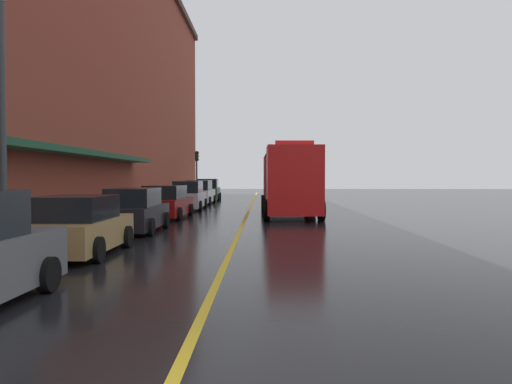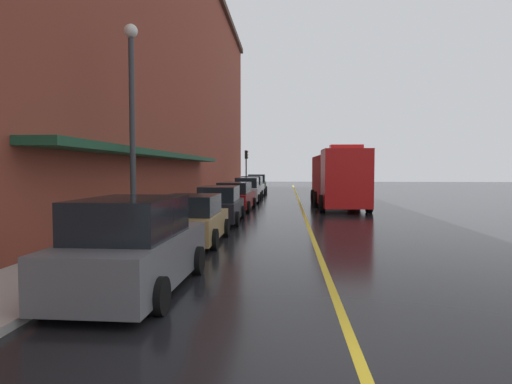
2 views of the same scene
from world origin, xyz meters
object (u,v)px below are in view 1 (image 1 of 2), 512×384
at_px(parked_car_3, 166,203).
at_px(parked_car_4, 189,196).
at_px(parked_car_1, 78,227).
at_px(parked_car_5, 199,193).
at_px(street_lamp_left, 2,88).
at_px(fire_truck, 289,182).
at_px(parked_car_2, 135,211).
at_px(traffic_light_near, 197,165).
at_px(parking_meter_1, 169,192).
at_px(parked_car_6, 208,190).
at_px(parking_meter_0, 168,192).

bearing_deg(parked_car_3, parked_car_4, 0.99).
relative_size(parked_car_1, parked_car_5, 0.91).
bearing_deg(street_lamp_left, fire_truck, 58.59).
height_order(parked_car_2, traffic_light_near, traffic_light_near).
height_order(parking_meter_1, street_lamp_left, street_lamp_left).
height_order(parked_car_3, street_lamp_left, street_lamp_left).
relative_size(parked_car_3, parking_meter_1, 3.56).
bearing_deg(street_lamp_left, parking_meter_1, 88.24).
distance_m(parked_car_3, street_lamp_left, 12.47).
height_order(parked_car_1, parked_car_2, parked_car_2).
relative_size(parked_car_4, fire_truck, 0.57).
bearing_deg(fire_truck, parked_car_1, -26.61).
relative_size(parked_car_4, parked_car_6, 0.99).
height_order(fire_truck, parking_meter_1, fire_truck).
bearing_deg(parked_car_6, parked_car_1, 177.82).
bearing_deg(parking_meter_1, parked_car_6, 83.14).
bearing_deg(street_lamp_left, parked_car_2, 70.26).
height_order(parked_car_1, street_lamp_left, street_lamp_left).
xyz_separation_m(parked_car_4, fire_truck, (6.14, -4.82, 0.96)).
bearing_deg(parking_meter_1, parked_car_1, -86.13).
xyz_separation_m(parked_car_3, street_lamp_left, (-1.96, -11.77, 3.62)).
distance_m(parked_car_6, parking_meter_0, 11.37).
bearing_deg(traffic_light_near, fire_truck, -68.54).
xyz_separation_m(parked_car_4, traffic_light_near, (-1.44, 14.46, 2.31)).
bearing_deg(parked_car_6, traffic_light_near, 29.79).
height_order(parked_car_4, traffic_light_near, traffic_light_near).
distance_m(parked_car_5, parking_meter_0, 5.24).
height_order(parked_car_2, parking_meter_1, parked_car_2).
height_order(parked_car_3, parked_car_6, parked_car_6).
height_order(parked_car_6, parking_meter_1, parked_car_6).
distance_m(parked_car_6, fire_truck, 18.36).
relative_size(parked_car_5, fire_truck, 0.54).
xyz_separation_m(parked_car_1, parked_car_5, (0.06, 24.35, 0.10)).
distance_m(parked_car_2, parking_meter_1, 14.06).
height_order(street_lamp_left, traffic_light_near, street_lamp_left).
xyz_separation_m(parked_car_5, traffic_light_near, (-1.32, 8.28, 2.31)).
bearing_deg(parking_meter_0, parked_car_5, 74.73).
distance_m(parked_car_2, parked_car_6, 25.12).
xyz_separation_m(parked_car_6, fire_truck, (6.30, -17.22, 0.91)).
bearing_deg(parked_car_5, parked_car_6, 1.47).
relative_size(parked_car_1, parking_meter_0, 3.17).
bearing_deg(parked_car_1, parking_meter_1, 3.64).
bearing_deg(parked_car_6, parking_meter_1, 171.00).
height_order(parking_meter_0, parking_meter_1, same).
distance_m(parked_car_1, parked_car_3, 11.64).
relative_size(parked_car_4, parking_meter_0, 3.67).
distance_m(parked_car_4, street_lamp_left, 18.77).
xyz_separation_m(parked_car_5, parked_car_6, (-0.04, 6.23, 0.04)).
distance_m(parked_car_2, traffic_light_near, 27.30).
bearing_deg(fire_truck, parking_meter_1, -129.85).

